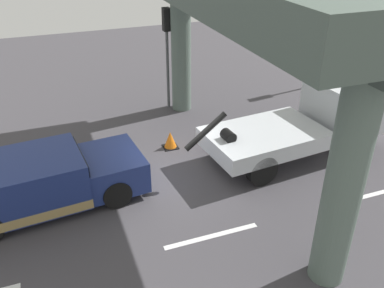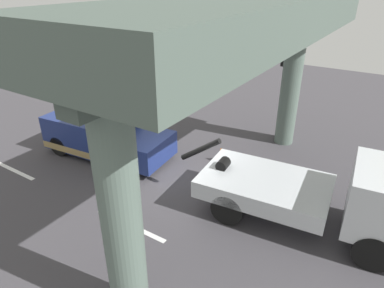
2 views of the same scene
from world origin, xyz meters
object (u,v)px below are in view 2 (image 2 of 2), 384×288
Objects in this scene: towed_van_green at (104,136)px; tow_truck_white at (333,195)px; traffic_cone_orange at (221,155)px; traffic_light_near at (132,50)px; traffic_light_far at (284,71)px.

tow_truck_white is at bearing 0.52° from towed_van_green.
traffic_light_near is at bearing 154.89° from traffic_cone_orange.
traffic_light_far is at bearing -0.00° from traffic_light_near.
towed_van_green is at bearing -179.48° from tow_truck_white.
traffic_light_near is 8.50m from traffic_light_far.
towed_van_green reaches higher than traffic_cone_orange.
traffic_light_near reaches higher than tow_truck_white.
tow_truck_white is 1.36× the size of towed_van_green.
traffic_light_far is 4.57m from traffic_cone_orange.
traffic_cone_orange is at bearing 157.42° from tow_truck_white.
traffic_light_far is at bearing 44.74° from towed_van_green.
traffic_cone_orange is at bearing -25.11° from traffic_light_near.
towed_van_green is at bearing -61.04° from traffic_light_near.
tow_truck_white is 8.94m from towed_van_green.
traffic_light_far is (8.50, -0.00, 0.02)m from traffic_light_near.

